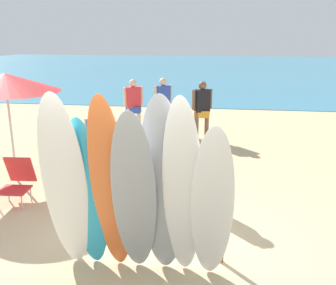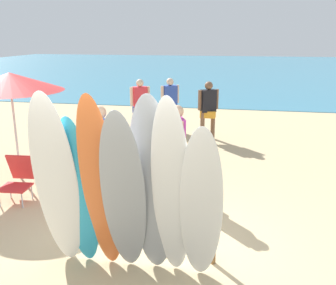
# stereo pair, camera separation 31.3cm
# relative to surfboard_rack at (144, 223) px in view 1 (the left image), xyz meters

# --- Properties ---
(ground) EXTENTS (60.00, 60.00, 0.00)m
(ground) POSITION_rel_surfboard_rack_xyz_m (0.00, 14.00, -0.50)
(ground) COLOR tan
(ocean_water) EXTENTS (60.00, 40.00, 0.02)m
(ocean_water) POSITION_rel_surfboard_rack_xyz_m (0.00, 31.00, -0.49)
(ocean_water) COLOR teal
(ocean_water) RESTS_ON ground
(surfboard_rack) EXTENTS (2.22, 0.07, 0.67)m
(surfboard_rack) POSITION_rel_surfboard_rack_xyz_m (0.00, 0.00, 0.00)
(surfboard_rack) COLOR brown
(surfboard_rack) RESTS_ON ground
(surfboard_white_0) EXTENTS (0.60, 0.64, 2.38)m
(surfboard_white_0) POSITION_rel_surfboard_rack_xyz_m (-0.85, -0.50, 0.69)
(surfboard_white_0) COLOR white
(surfboard_white_0) RESTS_ON ground
(surfboard_teal_1) EXTENTS (0.48, 0.48, 2.08)m
(surfboard_teal_1) POSITION_rel_surfboard_rack_xyz_m (-0.62, -0.41, 0.53)
(surfboard_teal_1) COLOR #289EC6
(surfboard_teal_1) RESTS_ON ground
(surfboard_orange_2) EXTENTS (0.49, 0.61, 2.37)m
(surfboard_orange_2) POSITION_rel_surfboard_rack_xyz_m (-0.29, -0.48, 0.68)
(surfboard_orange_2) COLOR orange
(surfboard_orange_2) RESTS_ON ground
(surfboard_grey_3) EXTENTS (0.59, 0.70, 2.21)m
(surfboard_grey_3) POSITION_rel_surfboard_rack_xyz_m (0.00, -0.51, 0.60)
(surfboard_grey_3) COLOR #999EA3
(surfboard_grey_3) RESTS_ON ground
(surfboard_grey_4) EXTENTS (0.57, 0.49, 2.36)m
(surfboard_grey_4) POSITION_rel_surfboard_rack_xyz_m (0.32, -0.40, 0.68)
(surfboard_grey_4) COLOR #999EA3
(surfboard_grey_4) RESTS_ON ground
(surfboard_white_5) EXTENTS (0.50, 0.62, 2.37)m
(surfboard_white_5) POSITION_rel_surfboard_rack_xyz_m (0.57, -0.46, 0.68)
(surfboard_white_5) COLOR white
(surfboard_white_5) RESTS_ON ground
(surfboard_white_6) EXTENTS (0.53, 0.53, 2.05)m
(surfboard_white_6) POSITION_rel_surfboard_rack_xyz_m (0.92, -0.46, 0.52)
(surfboard_white_6) COLOR white
(surfboard_white_6) RESTS_ON ground
(beachgoer_near_rack) EXTENTS (0.56, 0.41, 1.68)m
(beachgoer_near_rack) POSITION_rel_surfboard_rack_xyz_m (0.43, 6.25, 0.46)
(beachgoer_near_rack) COLOR brown
(beachgoer_near_rack) RESTS_ON ground
(beachgoer_photographing) EXTENTS (0.64, 0.34, 1.75)m
(beachgoer_photographing) POSITION_rel_surfboard_rack_xyz_m (-1.11, 1.71, 0.51)
(beachgoer_photographing) COLOR tan
(beachgoer_photographing) RESTS_ON ground
(beachgoer_strolling) EXTENTS (0.55, 0.40, 1.66)m
(beachgoer_strolling) POSITION_rel_surfboard_rack_xyz_m (-1.68, 6.66, 0.45)
(beachgoer_strolling) COLOR beige
(beachgoer_strolling) RESTS_ON ground
(beachgoer_midbeach) EXTENTS (0.45, 0.62, 1.74)m
(beachgoer_midbeach) POSITION_rel_surfboard_rack_xyz_m (0.20, 2.14, 0.50)
(beachgoer_midbeach) COLOR tan
(beachgoer_midbeach) RESTS_ON ground
(beachgoer_by_water) EXTENTS (0.51, 0.44, 1.66)m
(beachgoer_by_water) POSITION_rel_surfboard_rack_xyz_m (-0.83, 7.05, 0.46)
(beachgoer_by_water) COLOR beige
(beachgoer_by_water) RESTS_ON ground
(beach_chair_red) EXTENTS (0.55, 0.70, 0.83)m
(beach_chair_red) POSITION_rel_surfboard_rack_xyz_m (-2.61, 1.42, -0.07)
(beach_chair_red) COLOR #B7B7BC
(beach_chair_red) RESTS_ON ground
(beach_umbrella) EXTENTS (2.10, 2.10, 2.23)m
(beach_umbrella) POSITION_rel_surfboard_rack_xyz_m (-3.22, 2.41, 1.54)
(beach_umbrella) COLOR silver
(beach_umbrella) RESTS_ON ground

